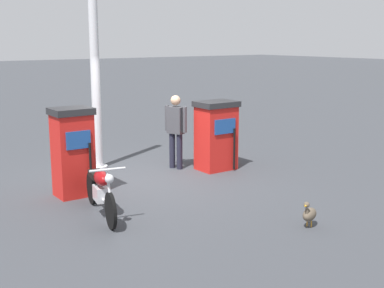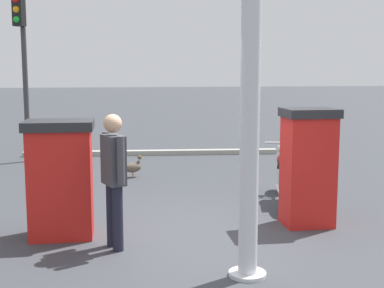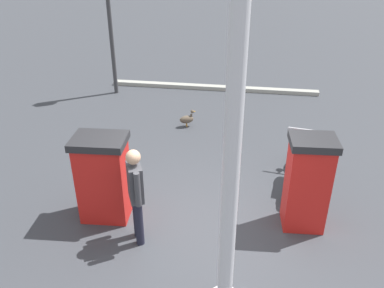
{
  "view_description": "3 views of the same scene",
  "coord_description": "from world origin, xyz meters",
  "px_view_note": "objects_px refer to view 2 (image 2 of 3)",
  "views": [
    {
      "loc": [
        8.93,
        -5.34,
        2.87
      ],
      "look_at": [
        1.92,
        -0.26,
        1.1
      ],
      "focal_mm": 48.49,
      "sensor_mm": 36.0,
      "label": 1
    },
    {
      "loc": [
        -6.67,
        1.02,
        2.16
      ],
      "look_at": [
        1.5,
        -0.25,
        0.99
      ],
      "focal_mm": 49.06,
      "sensor_mm": 36.0,
      "label": 2
    },
    {
      "loc": [
        -5.35,
        -0.22,
        4.42
      ],
      "look_at": [
        1.77,
        0.31,
        0.6
      ],
      "focal_mm": 37.4,
      "sensor_mm": 36.0,
      "label": 3
    }
  ],
  "objects_px": {
    "motorcycle_near_pump": "(284,174)",
    "roadside_traffic_light": "(22,49)",
    "attendant_person": "(114,173)",
    "fuel_pump_near": "(308,166)",
    "wandering_duck": "(133,167)",
    "fuel_pump_far": "(61,178)",
    "canopy_support_pole": "(251,60)"
  },
  "relations": [
    {
      "from": "motorcycle_near_pump",
      "to": "roadside_traffic_light",
      "type": "xyz_separation_m",
      "value": [
        4.53,
        4.79,
        2.17
      ]
    },
    {
      "from": "attendant_person",
      "to": "roadside_traffic_light",
      "type": "relative_size",
      "value": 0.43
    },
    {
      "from": "fuel_pump_near",
      "to": "wandering_duck",
      "type": "bearing_deg",
      "value": 31.66
    },
    {
      "from": "wandering_duck",
      "to": "attendant_person",
      "type": "bearing_deg",
      "value": 174.55
    },
    {
      "from": "fuel_pump_far",
      "to": "motorcycle_near_pump",
      "type": "xyz_separation_m",
      "value": [
        1.33,
        -3.46,
        -0.31
      ]
    },
    {
      "from": "motorcycle_near_pump",
      "to": "canopy_support_pole",
      "type": "bearing_deg",
      "value": 154.97
    },
    {
      "from": "fuel_pump_far",
      "to": "canopy_support_pole",
      "type": "xyz_separation_m",
      "value": [
        -1.68,
        -2.05,
        1.48
      ]
    },
    {
      "from": "fuel_pump_near",
      "to": "roadside_traffic_light",
      "type": "height_order",
      "value": "roadside_traffic_light"
    },
    {
      "from": "roadside_traffic_light",
      "to": "motorcycle_near_pump",
      "type": "bearing_deg",
      "value": -133.45
    },
    {
      "from": "fuel_pump_far",
      "to": "motorcycle_near_pump",
      "type": "distance_m",
      "value": 3.72
    },
    {
      "from": "fuel_pump_near",
      "to": "attendant_person",
      "type": "distance_m",
      "value": 2.74
    },
    {
      "from": "canopy_support_pole",
      "to": "fuel_pump_far",
      "type": "bearing_deg",
      "value": 50.75
    },
    {
      "from": "wandering_duck",
      "to": "canopy_support_pole",
      "type": "relative_size",
      "value": 0.09
    },
    {
      "from": "fuel_pump_near",
      "to": "canopy_support_pole",
      "type": "relative_size",
      "value": 0.35
    },
    {
      "from": "fuel_pump_far",
      "to": "motorcycle_near_pump",
      "type": "bearing_deg",
      "value": -68.95
    },
    {
      "from": "motorcycle_near_pump",
      "to": "attendant_person",
      "type": "height_order",
      "value": "attendant_person"
    },
    {
      "from": "fuel_pump_near",
      "to": "wandering_duck",
      "type": "distance_m",
      "value": 4.36
    },
    {
      "from": "wandering_duck",
      "to": "canopy_support_pole",
      "type": "distance_m",
      "value": 5.82
    },
    {
      "from": "motorcycle_near_pump",
      "to": "attendant_person",
      "type": "xyz_separation_m",
      "value": [
        -1.92,
        2.78,
        0.48
      ]
    },
    {
      "from": "roadside_traffic_light",
      "to": "canopy_support_pole",
      "type": "xyz_separation_m",
      "value": [
        -7.54,
        -3.38,
        -0.38
      ]
    },
    {
      "from": "canopy_support_pole",
      "to": "motorcycle_near_pump",
      "type": "bearing_deg",
      "value": -25.03
    },
    {
      "from": "fuel_pump_far",
      "to": "attendant_person",
      "type": "height_order",
      "value": "attendant_person"
    },
    {
      "from": "attendant_person",
      "to": "fuel_pump_far",
      "type": "bearing_deg",
      "value": 49.06
    },
    {
      "from": "fuel_pump_far",
      "to": "canopy_support_pole",
      "type": "relative_size",
      "value": 0.33
    },
    {
      "from": "fuel_pump_near",
      "to": "canopy_support_pole",
      "type": "xyz_separation_m",
      "value": [
        -1.68,
        1.3,
        1.43
      ]
    },
    {
      "from": "fuel_pump_near",
      "to": "fuel_pump_far",
      "type": "bearing_deg",
      "value": 90.0
    },
    {
      "from": "fuel_pump_far",
      "to": "wandering_duck",
      "type": "relative_size",
      "value": 3.45
    },
    {
      "from": "fuel_pump_near",
      "to": "fuel_pump_far",
      "type": "height_order",
      "value": "fuel_pump_near"
    },
    {
      "from": "attendant_person",
      "to": "roadside_traffic_light",
      "type": "distance_m",
      "value": 6.97
    },
    {
      "from": "fuel_pump_far",
      "to": "wandering_duck",
      "type": "xyz_separation_m",
      "value": [
        3.68,
        -1.09,
        -0.56
      ]
    },
    {
      "from": "fuel_pump_near",
      "to": "roadside_traffic_light",
      "type": "xyz_separation_m",
      "value": [
        5.87,
        4.68,
        1.8
      ]
    },
    {
      "from": "canopy_support_pole",
      "to": "attendant_person",
      "type": "bearing_deg",
      "value": 51.61
    }
  ]
}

